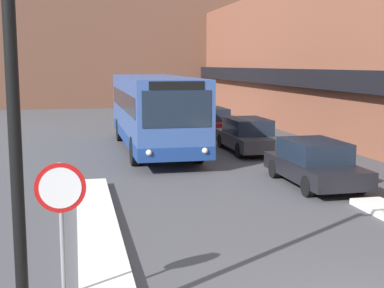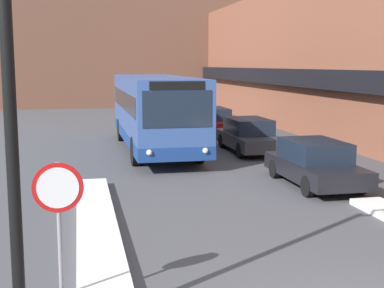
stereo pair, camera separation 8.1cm
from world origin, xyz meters
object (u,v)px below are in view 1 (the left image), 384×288
city_bus (154,110)px  street_lamp (36,54)px  stop_sign (61,204)px  parked_car_back (210,120)px  parked_car_middle (248,135)px  parked_car_front (314,163)px

city_bus → street_lamp: (-3.77, -16.13, 2.09)m
city_bus → stop_sign: 15.32m
parked_car_back → street_lamp: (-7.65, -21.44, 3.15)m
stop_sign → parked_car_back: bearing=69.7°
parked_car_back → stop_sign: size_ratio=2.04×
parked_car_middle → stop_sign: 15.61m
city_bus → parked_car_front: city_bus is taller
parked_car_front → stop_sign: bearing=-136.4°
city_bus → parked_car_front: size_ratio=2.59×
stop_sign → street_lamp: 2.52m
parked_car_back → stop_sign: stop_sign is taller
parked_car_front → parked_car_back: 13.10m
city_bus → stop_sign: bearing=-103.5°
parked_car_back → street_lamp: bearing=-109.6°
city_bus → street_lamp: bearing=-103.1°
stop_sign → parked_car_middle: bearing=61.4°
parked_car_middle → stop_sign: size_ratio=1.94×
parked_car_front → parked_car_back: bearing=90.0°
city_bus → parked_car_front: bearing=-63.5°
parked_car_back → stop_sign: (-7.47, -20.20, 0.96)m
city_bus → street_lamp: size_ratio=1.77×
parked_car_middle → parked_car_front: bearing=-90.0°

